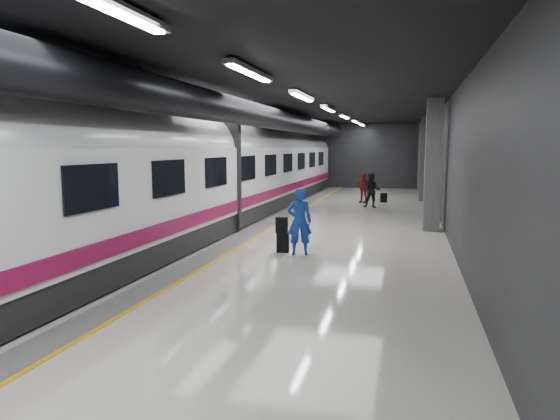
% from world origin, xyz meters
% --- Properties ---
extents(ground, '(40.00, 40.00, 0.00)m').
position_xyz_m(ground, '(0.00, 0.00, 0.00)').
color(ground, beige).
rests_on(ground, ground).
extents(platform_hall, '(10.02, 40.02, 4.51)m').
position_xyz_m(platform_hall, '(-0.29, 0.96, 3.54)').
color(platform_hall, black).
rests_on(platform_hall, ground).
extents(train, '(3.05, 38.00, 4.05)m').
position_xyz_m(train, '(-3.25, -0.00, 2.07)').
color(train, black).
rests_on(train, ground).
extents(traveler_main, '(0.73, 0.55, 1.81)m').
position_xyz_m(traveler_main, '(0.97, -2.97, 0.91)').
color(traveler_main, blue).
rests_on(traveler_main, ground).
extents(suitcase_main, '(0.35, 0.24, 0.54)m').
position_xyz_m(suitcase_main, '(0.46, -2.78, 0.27)').
color(suitcase_main, black).
rests_on(suitcase_main, ground).
extents(shoulder_bag, '(0.34, 0.20, 0.44)m').
position_xyz_m(shoulder_bag, '(0.43, -2.78, 0.76)').
color(shoulder_bag, black).
rests_on(shoulder_bag, suitcase_main).
extents(traveler_far_a, '(0.81, 0.64, 1.66)m').
position_xyz_m(traveler_far_a, '(2.07, 8.14, 0.83)').
color(traveler_far_a, black).
rests_on(traveler_far_a, ground).
extents(traveler_far_b, '(1.01, 0.69, 1.59)m').
position_xyz_m(traveler_far_b, '(1.46, 10.30, 0.79)').
color(traveler_far_b, maroon).
rests_on(traveler_far_b, ground).
extents(suitcase_far, '(0.39, 0.31, 0.49)m').
position_xyz_m(suitcase_far, '(2.49, 10.72, 0.24)').
color(suitcase_far, black).
rests_on(suitcase_far, ground).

